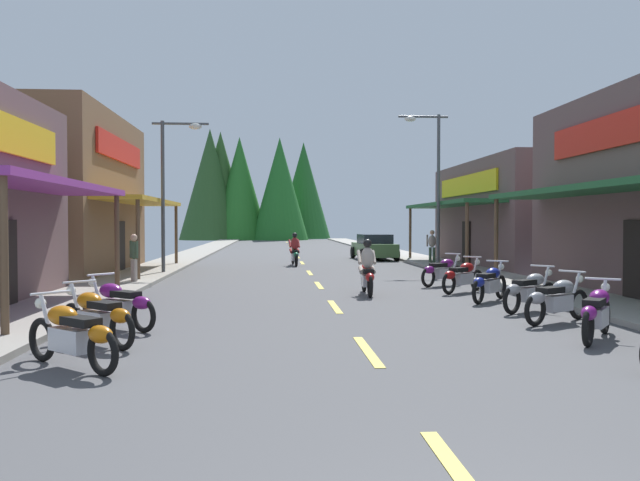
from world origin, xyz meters
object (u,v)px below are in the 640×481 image
at_px(rider_cruising_lead, 367,272).
at_px(parked_car_curbside, 374,247).
at_px(motorcycle_parked_left_1, 97,316).
at_px(motorcycle_parked_right_6, 443,271).
at_px(motorcycle_parked_right_5, 463,276).
at_px(motorcycle_parked_left_2, 118,303).
at_px(streetlamp_left, 172,174).
at_px(rider_cruising_trailing, 295,252).
at_px(motorcycle_parked_right_4, 489,283).
at_px(motorcycle_parked_right_3, 530,290).
at_px(pedestrian_browsing, 134,255).
at_px(pedestrian_waiting, 432,245).
at_px(motorcycle_parked_right_1, 597,312).
at_px(motorcycle_parked_right_2, 557,299).
at_px(streetlamp_right, 431,170).
at_px(motorcycle_parked_left_0, 72,334).

distance_m(rider_cruising_lead, parked_car_curbside, 17.57).
bearing_deg(motorcycle_parked_left_1, motorcycle_parked_right_6, -87.94).
xyz_separation_m(motorcycle_parked_right_5, motorcycle_parked_left_2, (-8.42, -5.76, 0.00)).
distance_m(streetlamp_left, rider_cruising_trailing, 7.77).
bearing_deg(parked_car_curbside, motorcycle_parked_left_1, 157.68).
distance_m(streetlamp_left, motorcycle_parked_right_4, 13.65).
bearing_deg(motorcycle_parked_left_1, motorcycle_parked_right_3, -115.21).
height_order(motorcycle_parked_right_4, pedestrian_browsing, pedestrian_browsing).
bearing_deg(pedestrian_waiting, streetlamp_left, 113.71).
relative_size(motorcycle_parked_right_1, motorcycle_parked_right_4, 1.04).
distance_m(motorcycle_parked_right_2, pedestrian_waiting, 18.07).
xyz_separation_m(motorcycle_parked_right_4, pedestrian_waiting, (2.16, 14.42, 0.48)).
bearing_deg(rider_cruising_trailing, motorcycle_parked_right_3, -167.58).
bearing_deg(motorcycle_parked_right_3, motorcycle_parked_left_1, 164.67).
xyz_separation_m(motorcycle_parked_right_2, motorcycle_parked_right_3, (0.12, 1.65, 0.00)).
xyz_separation_m(motorcycle_parked_left_2, pedestrian_browsing, (-1.59, 8.85, 0.47)).
distance_m(streetlamp_right, rider_cruising_lead, 11.21).
xyz_separation_m(motorcycle_parked_right_1, pedestrian_waiting, (2.16, 19.87, 0.48)).
relative_size(motorcycle_parked_right_4, rider_cruising_trailing, 0.79).
bearing_deg(rider_cruising_lead, motorcycle_parked_left_0, 150.20).
xyz_separation_m(streetlamp_left, parked_car_curbside, (9.53, 9.85, -3.24)).
height_order(motorcycle_parked_right_3, parked_car_curbside, parked_car_curbside).
bearing_deg(motorcycle_parked_left_0, streetlamp_right, -76.21).
xyz_separation_m(streetlamp_right, motorcycle_parked_right_5, (-1.41, -9.33, -3.86)).
xyz_separation_m(streetlamp_left, motorcycle_parked_left_2, (0.98, -12.86, -3.43)).
bearing_deg(motorcycle_parked_right_6, pedestrian_browsing, 136.39).
relative_size(motorcycle_parked_right_4, motorcycle_parked_left_0, 1.01).
distance_m(motorcycle_parked_right_1, pedestrian_browsing, 14.66).
xyz_separation_m(streetlamp_right, rider_cruising_trailing, (-5.87, 2.80, -3.69)).
bearing_deg(parked_car_curbside, motorcycle_parked_right_2, 177.22).
height_order(streetlamp_left, motorcycle_parked_right_5, streetlamp_left).
height_order(streetlamp_right, motorcycle_parked_left_2, streetlamp_right).
bearing_deg(rider_cruising_lead, motorcycle_parked_right_2, -147.86).
height_order(streetlamp_left, streetlamp_right, streetlamp_right).
distance_m(streetlamp_left, motorcycle_parked_right_6, 11.19).
height_order(motorcycle_parked_right_1, pedestrian_waiting, pedestrian_waiting).
relative_size(streetlamp_right, motorcycle_parked_left_2, 3.93).
distance_m(motorcycle_parked_left_0, rider_cruising_lead, 10.27).
xyz_separation_m(motorcycle_parked_right_3, rider_cruising_trailing, (-4.80, 16.14, 0.17)).
height_order(motorcycle_parked_right_1, motorcycle_parked_left_0, same).
height_order(motorcycle_parked_right_4, motorcycle_parked_left_0, same).
distance_m(streetlamp_left, parked_car_curbside, 14.08).
height_order(motorcycle_parked_right_4, motorcycle_parked_left_1, same).
bearing_deg(rider_cruising_trailing, motorcycle_parked_right_2, -169.40).
bearing_deg(motorcycle_parked_right_1, motorcycle_parked_right_5, 38.23).
relative_size(streetlamp_left, motorcycle_parked_left_2, 3.48).
xyz_separation_m(motorcycle_parked_right_3, pedestrian_waiting, (1.87, 16.31, 0.48)).
relative_size(streetlamp_left, motorcycle_parked_left_1, 3.70).
height_order(motorcycle_parked_left_2, rider_cruising_lead, rider_cruising_lead).
xyz_separation_m(motorcycle_parked_right_4, motorcycle_parked_right_5, (-0.06, 2.12, 0.00)).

